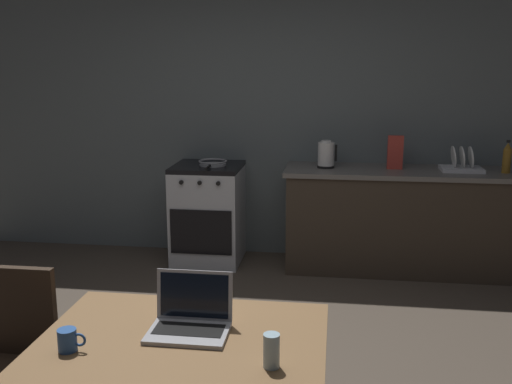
{
  "coord_description": "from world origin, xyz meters",
  "views": [
    {
      "loc": [
        0.66,
        -2.93,
        1.81
      ],
      "look_at": [
        0.13,
        1.0,
        0.92
      ],
      "focal_mm": 41.54,
      "sensor_mm": 36.0,
      "label": 1
    }
  ],
  "objects": [
    {
      "name": "laptop",
      "position": [
        0.1,
        -0.77,
        0.78
      ],
      "size": [
        0.32,
        0.25,
        0.23
      ],
      "rotation": [
        0.0,
        0.0,
        -0.07
      ],
      "color": "#99999E",
      "rests_on": "dining_table"
    },
    {
      "name": "kitchen_counter",
      "position": [
        1.31,
        2.16,
        0.45
      ],
      "size": [
        2.16,
        0.64,
        0.9
      ],
      "color": "#382D23",
      "rests_on": "ground_plane"
    },
    {
      "name": "stove_oven",
      "position": [
        -0.47,
        2.16,
        0.45
      ],
      "size": [
        0.6,
        0.62,
        0.9
      ],
      "color": "#B7BABF",
      "rests_on": "ground_plane"
    },
    {
      "name": "electric_kettle",
      "position": [
        0.58,
        2.16,
        1.01
      ],
      "size": [
        0.17,
        0.15,
        0.24
      ],
      "color": "black",
      "rests_on": "kitchen_counter"
    },
    {
      "name": "drinking_glass",
      "position": [
        0.45,
        -1.01,
        0.8
      ],
      "size": [
        0.06,
        0.06,
        0.13
      ],
      "color": "#99B7C6",
      "rests_on": "dining_table"
    },
    {
      "name": "dining_table",
      "position": [
        0.08,
        -0.85,
        0.66
      ],
      "size": [
        1.14,
        0.85,
        0.73
      ],
      "color": "brown",
      "rests_on": "ground_plane"
    },
    {
      "name": "bottle",
      "position": [
        2.06,
        2.11,
        1.02
      ],
      "size": [
        0.07,
        0.07,
        0.27
      ],
      "color": "#8C601E",
      "rests_on": "kitchen_counter"
    },
    {
      "name": "dish_rack",
      "position": [
        1.72,
        2.16,
        0.94
      ],
      "size": [
        0.34,
        0.26,
        0.21
      ],
      "color": "silver",
      "rests_on": "kitchen_counter"
    },
    {
      "name": "chair",
      "position": [
        -0.77,
        -0.68,
        0.52
      ],
      "size": [
        0.4,
        0.4,
        0.9
      ],
      "rotation": [
        0.0,
        0.0,
        0.15
      ],
      "color": "#2D2116",
      "rests_on": "ground_plane"
    },
    {
      "name": "frying_pan",
      "position": [
        -0.42,
        2.14,
        0.92
      ],
      "size": [
        0.26,
        0.43,
        0.05
      ],
      "color": "gray",
      "rests_on": "stove_oven"
    },
    {
      "name": "coffee_mug",
      "position": [
        -0.32,
        -0.99,
        0.78
      ],
      "size": [
        0.11,
        0.07,
        0.09
      ],
      "color": "#264C8C",
      "rests_on": "dining_table"
    },
    {
      "name": "back_wall",
      "position": [
        0.3,
        2.51,
        1.35
      ],
      "size": [
        6.4,
        0.1,
        2.69
      ],
      "primitive_type": "cube",
      "color": "#576062",
      "rests_on": "ground_plane"
    },
    {
      "name": "cereal_box",
      "position": [
        1.17,
        2.18,
        1.04
      ],
      "size": [
        0.13,
        0.05,
        0.29
      ],
      "color": "#B2382D",
      "rests_on": "kitchen_counter"
    }
  ]
}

